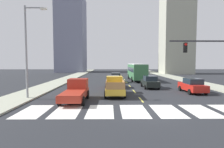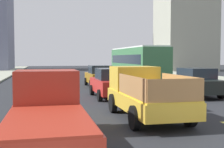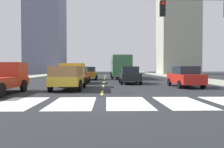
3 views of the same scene
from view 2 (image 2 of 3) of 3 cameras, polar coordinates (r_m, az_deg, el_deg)
The scene contains 13 objects.
lane_dash_1 at distance 14.88m, azimuth 12.37°, elevation -5.94°, with size 0.16×2.40×0.01m, color #DED453.
lane_dash_2 at distance 19.47m, azimuth 6.08°, elevation -3.73°, with size 0.16×2.40×0.01m, color #DED453.
lane_dash_3 at distance 24.23m, azimuth 2.23°, elevation -2.36°, with size 0.16×2.40×0.01m, color #DED453.
lane_dash_4 at distance 29.07m, azimuth -0.33°, elevation -1.43°, with size 0.16×2.40×0.01m, color #DED453.
lane_dash_5 at distance 33.95m, azimuth -2.16°, elevation -0.76°, with size 0.16×2.40×0.01m, color #DED453.
lane_dash_6 at distance 38.86m, azimuth -3.53°, elevation -0.27°, with size 0.16×2.40×0.01m, color #DED453.
lane_dash_7 at distance 43.80m, azimuth -4.59°, elevation 0.12°, with size 0.16×2.40×0.01m, color #DED453.
pickup_stakebed at distance 11.75m, azimuth 6.07°, elevation -3.72°, with size 2.18×5.20×1.96m.
pickup_dark at distance 8.14m, azimuth -12.43°, elevation -6.96°, with size 2.18×5.20×1.96m.
city_bus at distance 28.25m, azimuth 4.84°, elevation 2.39°, with size 2.72×10.80×3.32m.
sedan_mid at distance 23.81m, azimuth -2.45°, elevation -0.39°, with size 2.02×4.40×1.72m.
sedan_far at distance 18.53m, azimuth 15.82°, elevation -1.53°, with size 2.02×4.40×1.72m.
sedan_near_right at distance 17.23m, azimuth -0.23°, elevation -1.75°, with size 2.02×4.40×1.72m.
Camera 2 is at (-6.28, -4.28, 2.35)m, focal length 47.20 mm.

